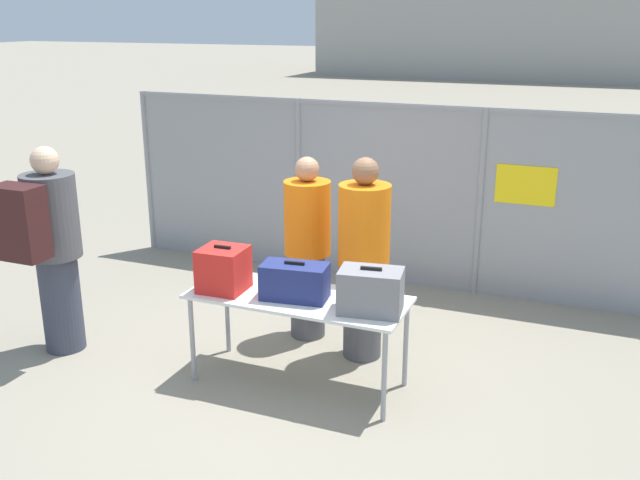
% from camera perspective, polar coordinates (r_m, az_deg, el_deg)
% --- Properties ---
extents(ground_plane, '(120.00, 120.00, 0.00)m').
position_cam_1_polar(ground_plane, '(6.16, -1.73, -10.43)').
color(ground_plane, gray).
extents(fence_section, '(6.30, 0.07, 2.00)m').
position_cam_1_polar(fence_section, '(7.87, 5.33, 3.99)').
color(fence_section, gray).
rests_on(fence_section, ground_plane).
extents(inspection_table, '(1.76, 0.70, 0.77)m').
position_cam_1_polar(inspection_table, '(5.69, -1.78, -5.11)').
color(inspection_table, silver).
rests_on(inspection_table, ground_plane).
extents(suitcase_red, '(0.37, 0.36, 0.38)m').
position_cam_1_polar(suitcase_red, '(5.78, -7.74, -2.33)').
color(suitcase_red, red).
rests_on(suitcase_red, inspection_table).
extents(suitcase_navy, '(0.55, 0.34, 0.31)m').
position_cam_1_polar(suitcase_navy, '(5.57, -2.03, -3.33)').
color(suitcase_navy, navy).
rests_on(suitcase_navy, inspection_table).
extents(suitcase_grey, '(0.51, 0.37, 0.36)m').
position_cam_1_polar(suitcase_grey, '(5.32, 4.08, -4.10)').
color(suitcase_grey, slate).
rests_on(suitcase_grey, inspection_table).
extents(traveler_hooded, '(0.46, 0.71, 1.85)m').
position_cam_1_polar(traveler_hooded, '(6.55, -20.88, -0.26)').
color(traveler_hooded, '#383D4C').
rests_on(traveler_hooded, ground_plane).
extents(security_worker_near, '(0.44, 0.44, 1.78)m').
position_cam_1_polar(security_worker_near, '(6.08, 3.52, -1.37)').
color(security_worker_near, '#4C4C51').
rests_on(security_worker_near, ground_plane).
extents(security_worker_far, '(0.42, 0.42, 1.71)m').
position_cam_1_polar(security_worker_far, '(6.49, -1.01, -0.49)').
color(security_worker_far, '#4C4C51').
rests_on(security_worker_far, ground_plane).
extents(utility_trailer, '(4.34, 2.23, 0.76)m').
position_cam_1_polar(utility_trailer, '(9.30, 19.04, 1.34)').
color(utility_trailer, '#4C6B47').
rests_on(utility_trailer, ground_plane).
extents(distant_hangar, '(17.55, 8.05, 5.31)m').
position_cam_1_polar(distant_hangar, '(37.70, 15.13, 16.67)').
color(distant_hangar, '#999993').
rests_on(distant_hangar, ground_plane).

